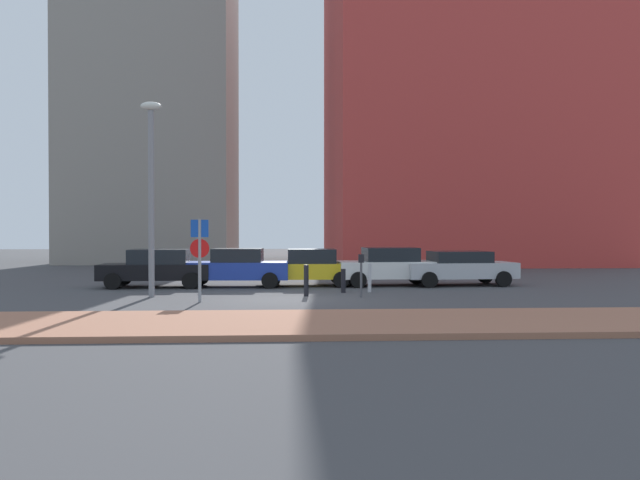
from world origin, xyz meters
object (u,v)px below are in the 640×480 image
(parked_car_black, at_px, (157,267))
(parking_meter, at_px, (361,270))
(parked_car_white, at_px, (390,266))
(parking_sign_post, at_px, (200,250))
(traffic_bollard_mid, at_px, (370,278))
(parked_car_yellow, at_px, (308,267))
(street_lamp, at_px, (151,182))
(traffic_bollard_far, at_px, (343,281))
(traffic_bollard_near, at_px, (306,281))
(parked_car_silver, at_px, (459,267))
(parked_car_blue, at_px, (235,267))

(parked_car_black, relative_size, parking_meter, 3.00)
(parked_car_white, bearing_deg, parking_sign_post, -140.98)
(traffic_bollard_mid, bearing_deg, parked_car_black, 163.25)
(parking_meter, relative_size, traffic_bollard_mid, 1.38)
(parked_car_yellow, relative_size, street_lamp, 0.61)
(parked_car_black, relative_size, traffic_bollard_far, 5.03)
(street_lamp, height_order, traffic_bollard_near, street_lamp)
(parked_car_white, xyz_separation_m, parking_sign_post, (-7.00, -5.67, 0.84))
(parked_car_black, bearing_deg, parked_car_silver, 0.71)
(parked_car_blue, height_order, traffic_bollard_mid, parked_car_blue)
(parking_meter, distance_m, street_lamp, 7.74)
(parking_sign_post, bearing_deg, parked_car_yellow, 57.72)
(parked_car_black, distance_m, parked_car_blue, 3.11)
(parked_car_white, distance_m, parked_car_silver, 2.86)
(street_lamp, bearing_deg, traffic_bollard_mid, 9.41)
(parked_car_blue, bearing_deg, parked_car_silver, 0.96)
(parking_sign_post, bearing_deg, traffic_bollard_near, 25.89)
(parked_car_yellow, height_order, parked_car_silver, parked_car_yellow)
(parking_meter, bearing_deg, parked_car_white, 68.85)
(parked_car_silver, relative_size, traffic_bollard_mid, 4.42)
(parking_sign_post, height_order, street_lamp, street_lamp)
(traffic_bollard_mid, bearing_deg, street_lamp, -170.59)
(parked_car_white, height_order, traffic_bollard_mid, parked_car_white)
(parked_car_yellow, height_order, parking_sign_post, parking_sign_post)
(parked_car_white, distance_m, parking_meter, 4.83)
(parked_car_silver, relative_size, parking_meter, 3.20)
(traffic_bollard_far, bearing_deg, parked_car_blue, 147.21)
(parked_car_yellow, height_order, street_lamp, street_lamp)
(parking_sign_post, bearing_deg, street_lamp, 137.68)
(parking_meter, xyz_separation_m, street_lamp, (-7.12, 0.52, 2.99))
(parked_car_blue, relative_size, parking_meter, 3.04)
(parked_car_black, bearing_deg, parking_sign_post, -65.83)
(parked_car_black, xyz_separation_m, parked_car_yellow, (6.04, 0.27, -0.02))
(parked_car_black, relative_size, parked_car_blue, 0.99)
(parked_car_silver, xyz_separation_m, traffic_bollard_far, (-5.06, -2.81, -0.32))
(parking_sign_post, xyz_separation_m, traffic_bollard_mid, (5.79, 2.96, -1.12))
(parked_car_silver, distance_m, parking_sign_post, 11.37)
(parking_sign_post, distance_m, traffic_bollard_near, 3.95)
(parked_car_blue, distance_m, traffic_bollard_near, 4.67)
(traffic_bollard_mid, bearing_deg, traffic_bollard_near, -151.27)
(parking_sign_post, bearing_deg, parked_car_blue, 82.98)
(parked_car_blue, relative_size, traffic_bollard_near, 4.10)
(parking_sign_post, height_order, traffic_bollard_near, parking_sign_post)
(parked_car_black, distance_m, traffic_bollard_far, 7.72)
(parked_car_white, relative_size, street_lamp, 0.66)
(parked_car_yellow, xyz_separation_m, traffic_bollard_far, (1.20, -2.93, -0.34))
(parking_meter, distance_m, traffic_bollard_near, 1.95)
(parked_car_silver, bearing_deg, parked_car_black, -179.29)
(parked_car_white, height_order, parking_meter, parked_car_white)
(parked_car_blue, distance_m, parking_meter, 6.26)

